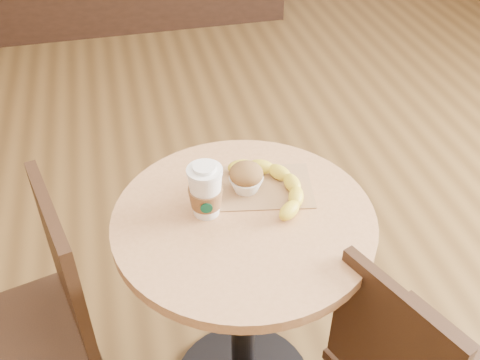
{
  "coord_description": "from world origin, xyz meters",
  "views": [
    {
      "loc": [
        -0.13,
        -0.87,
        1.67
      ],
      "look_at": [
        0.11,
        0.14,
        0.83
      ],
      "focal_mm": 42.0,
      "sensor_mm": 36.0,
      "label": 1
    }
  ],
  "objects_px": {
    "coffee_cup": "(206,192)",
    "banana": "(271,186)",
    "cafe_table": "(243,282)",
    "muffin": "(246,178)",
    "chair_left": "(36,326)"
  },
  "relations": [
    {
      "from": "muffin",
      "to": "banana",
      "type": "height_order",
      "value": "muffin"
    },
    {
      "from": "banana",
      "to": "coffee_cup",
      "type": "bearing_deg",
      "value": 175.33
    },
    {
      "from": "coffee_cup",
      "to": "banana",
      "type": "distance_m",
      "value": 0.18
    },
    {
      "from": "chair_left",
      "to": "banana",
      "type": "xyz_separation_m",
      "value": [
        0.64,
        0.04,
        0.31
      ]
    },
    {
      "from": "cafe_table",
      "to": "chair_left",
      "type": "relative_size",
      "value": 0.89
    },
    {
      "from": "coffee_cup",
      "to": "banana",
      "type": "xyz_separation_m",
      "value": [
        0.17,
        0.03,
        -0.04
      ]
    },
    {
      "from": "cafe_table",
      "to": "coffee_cup",
      "type": "relative_size",
      "value": 5.31
    },
    {
      "from": "coffee_cup",
      "to": "chair_left",
      "type": "bearing_deg",
      "value": -170.23
    },
    {
      "from": "coffee_cup",
      "to": "muffin",
      "type": "height_order",
      "value": "coffee_cup"
    },
    {
      "from": "coffee_cup",
      "to": "muffin",
      "type": "xyz_separation_m",
      "value": [
        0.11,
        0.06,
        -0.02
      ]
    },
    {
      "from": "chair_left",
      "to": "muffin",
      "type": "bearing_deg",
      "value": 82.61
    },
    {
      "from": "coffee_cup",
      "to": "banana",
      "type": "bearing_deg",
      "value": 19.12
    },
    {
      "from": "cafe_table",
      "to": "muffin",
      "type": "height_order",
      "value": "muffin"
    },
    {
      "from": "chair_left",
      "to": "cafe_table",
      "type": "bearing_deg",
      "value": 73.36
    },
    {
      "from": "cafe_table",
      "to": "banana",
      "type": "bearing_deg",
      "value": 37.61
    }
  ]
}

